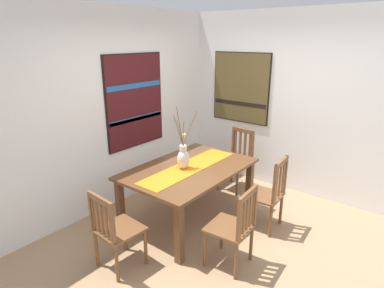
% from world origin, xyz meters
% --- Properties ---
extents(ground_plane, '(6.40, 6.40, 0.03)m').
position_xyz_m(ground_plane, '(0.00, 0.00, -0.01)').
color(ground_plane, '#A37F5B').
extents(wall_back, '(6.40, 0.12, 2.70)m').
position_xyz_m(wall_back, '(0.00, 1.86, 1.35)').
color(wall_back, white).
rests_on(wall_back, ground_plane).
extents(wall_side, '(0.12, 6.40, 2.70)m').
position_xyz_m(wall_side, '(1.86, 0.00, 1.35)').
color(wall_side, white).
rests_on(wall_side, ground_plane).
extents(dining_table, '(1.66, 1.10, 0.73)m').
position_xyz_m(dining_table, '(0.12, 0.69, 0.64)').
color(dining_table, brown).
rests_on(dining_table, ground_plane).
extents(table_runner, '(1.53, 0.36, 0.01)m').
position_xyz_m(table_runner, '(0.12, 0.69, 0.74)').
color(table_runner, orange).
rests_on(table_runner, dining_table).
extents(centerpiece_vase, '(0.26, 0.22, 0.78)m').
position_xyz_m(centerpiece_vase, '(0.05, 0.72, 0.89)').
color(centerpiece_vase, silver).
rests_on(centerpiece_vase, dining_table).
extents(chair_0, '(0.45, 0.45, 0.94)m').
position_xyz_m(chair_0, '(0.57, -0.20, 0.47)').
color(chair_0, brown).
rests_on(chair_0, ground_plane).
extents(chair_1, '(0.45, 0.45, 0.89)m').
position_xyz_m(chair_1, '(-0.31, -0.25, 0.47)').
color(chair_1, brown).
rests_on(chair_1, ground_plane).
extents(chair_2, '(0.45, 0.45, 0.95)m').
position_xyz_m(chair_2, '(1.34, 0.69, 0.48)').
color(chair_2, brown).
rests_on(chair_2, ground_plane).
extents(chair_3, '(0.45, 0.45, 0.87)m').
position_xyz_m(chair_3, '(-1.10, 0.67, 0.46)').
color(chair_3, brown).
rests_on(chair_3, ground_plane).
extents(painting_on_back_wall, '(1.05, 0.05, 1.33)m').
position_xyz_m(painting_on_back_wall, '(0.27, 1.79, 1.43)').
color(painting_on_back_wall, black).
extents(painting_on_side_wall, '(0.05, 1.01, 1.12)m').
position_xyz_m(painting_on_side_wall, '(1.79, 0.95, 1.52)').
color(painting_on_side_wall, black).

